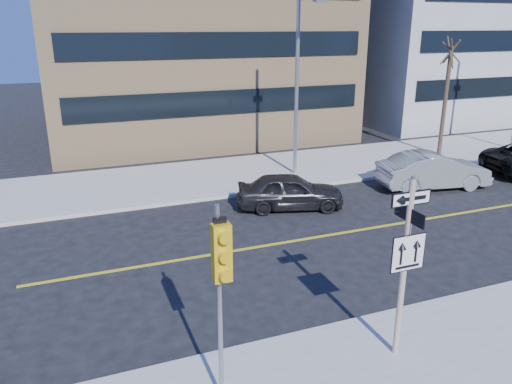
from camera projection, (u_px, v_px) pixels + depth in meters
name	position (u px, v px, depth m)	size (l,w,h in m)	color
ground	(337.00, 302.00, 13.25)	(120.00, 120.00, 0.00)	black
far_sidewalk	(497.00, 146.00, 30.04)	(66.00, 6.00, 0.15)	#A5A39A
sign_pole	(405.00, 259.00, 10.26)	(0.92, 0.92, 4.06)	silver
traffic_signal	(221.00, 269.00, 8.56)	(0.32, 0.45, 4.00)	gray
parked_car_a	(290.00, 191.00, 19.82)	(4.22, 1.70, 1.44)	black
parked_car_b	(433.00, 171.00, 22.26)	(4.94, 1.72, 1.63)	gray
streetlight_a	(299.00, 77.00, 22.61)	(0.55, 2.25, 8.00)	gray
street_tree_west	(451.00, 55.00, 25.95)	(1.80, 1.80, 6.35)	#352A1F
building_grey_mid	(451.00, 18.00, 40.33)	(20.00, 16.00, 15.00)	#979A9C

